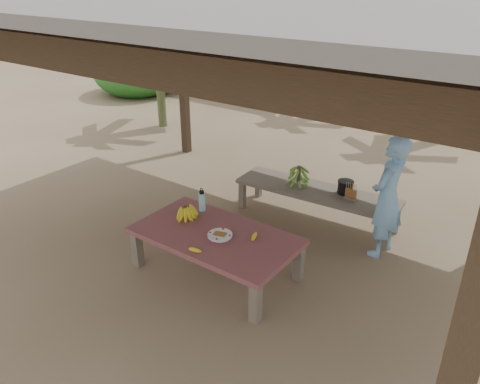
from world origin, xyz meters
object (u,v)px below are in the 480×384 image
Objects in this scene: bench at (316,193)px; cooking_pot at (345,187)px; work_table at (216,239)px; water_flask at (202,201)px; plate at (220,235)px; woman at (387,197)px; ripe_banana_bunch at (186,211)px.

cooking_pot is at bearing 15.60° from bench.
work_table is 2.00m from cooking_pot.
water_flask is 1.47× the size of cooking_pot.
plate is (0.08, -0.02, 0.08)m from work_table.
woman is at bearing -18.45° from bench.
bench is at bearing 79.58° from work_table.
woman is (0.68, -0.40, 0.21)m from cooking_pot.
bench is 1.65m from water_flask.
woman is at bearing 32.09° from water_flask.
work_table is at bearing -109.75° from cooking_pot.
ripe_banana_bunch is at bearing 169.61° from work_table.
ripe_banana_bunch is at bearing -48.00° from woman.
bench is 0.40m from cooking_pot.
ripe_banana_bunch is (-0.52, 0.10, 0.15)m from work_table.
woman is at bearing 49.78° from plate.
water_flask is at bearing 79.69° from ripe_banana_bunch.
bench is at bearing 60.69° from water_flask.
woman is at bearing 36.63° from ripe_banana_bunch.
cooking_pot reaches higher than bench.
bench is 8.21× the size of plate.
cooking_pot is (1.15, 1.54, -0.09)m from water_flask.
ripe_banana_bunch is 0.93× the size of water_flask.
work_table is 0.12m from plate.
ripe_banana_bunch is at bearing -120.26° from bench.
ripe_banana_bunch is 1.37× the size of cooking_pot.
woman reaches higher than cooking_pot.
woman is at bearing -30.29° from cooking_pot.
work_table is 0.55m from ripe_banana_bunch.
work_table is 2.03m from woman.
woman reaches higher than work_table.
water_flask is at bearing 146.72° from plate.
cooking_pot is 0.13× the size of woman.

